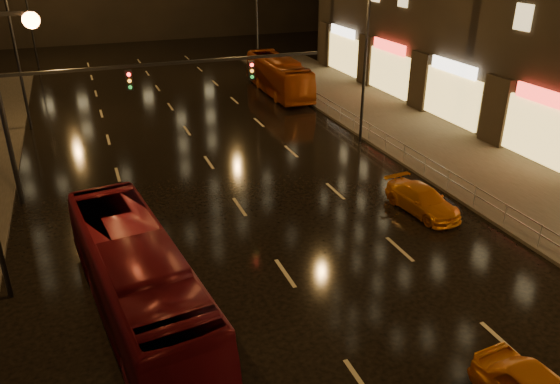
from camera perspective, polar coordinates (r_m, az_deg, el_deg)
name	(u,v)px	position (r m, az deg, el deg)	size (l,w,h in m)	color
ground	(218,175)	(29.29, -6.51, 1.73)	(140.00, 140.00, 0.00)	black
sidewalk_right	(487,174)	(31.16, 20.83, 1.80)	(7.00, 70.00, 0.15)	#38332D
traffic_signal	(108,97)	(27.08, -17.55, 9.40)	(15.31, 0.32, 6.20)	black
railing_right	(405,148)	(31.14, 12.90, 4.46)	(0.05, 56.00, 1.00)	#99999E
bus_red	(138,280)	(18.37, -14.64, -8.84)	(2.52, 10.78, 3.00)	#5E0D19
bus_curb	(278,76)	(44.97, -0.16, 12.07)	(2.42, 10.33, 2.88)	#963A0F
taxi_far	(422,200)	(25.84, 14.66, -0.81)	(1.66, 4.08, 1.18)	orange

